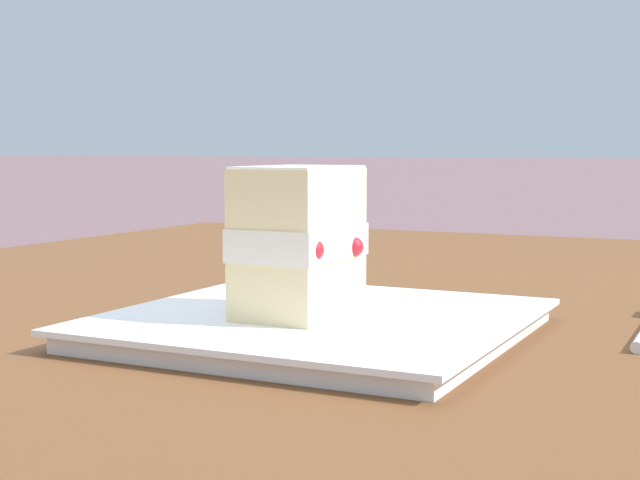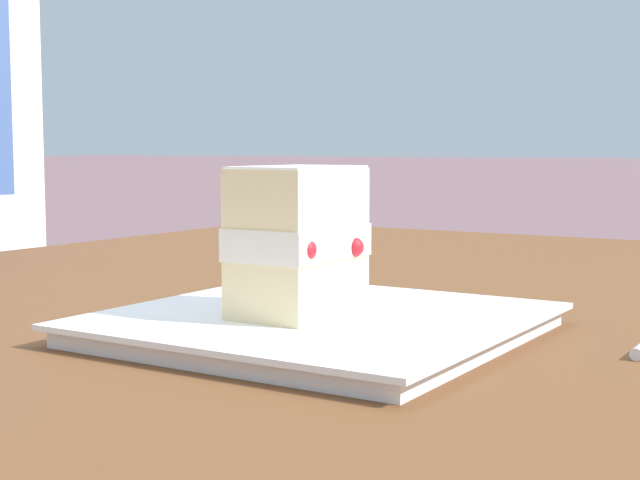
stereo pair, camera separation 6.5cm
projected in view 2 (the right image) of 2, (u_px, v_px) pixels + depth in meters
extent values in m
cylinder|color=brown|center=(274.00, 440.00, 1.63)|extent=(0.07, 0.07, 0.67)
cube|color=brown|center=(288.00, 306.00, 0.90)|extent=(1.26, 0.95, 0.04)
cube|color=white|center=(320.00, 327.00, 0.65)|extent=(0.26, 0.26, 0.01)
cube|color=white|center=(320.00, 316.00, 0.65)|extent=(0.27, 0.27, 0.00)
cube|color=beige|center=(298.00, 286.00, 0.65)|extent=(0.09, 0.06, 0.04)
cube|color=white|center=(298.00, 242.00, 0.64)|extent=(0.09, 0.06, 0.02)
sphere|color=#B21923|center=(272.00, 238.00, 0.66)|extent=(0.02, 0.02, 0.02)
sphere|color=#B21923|center=(278.00, 238.00, 0.68)|extent=(0.01, 0.01, 0.01)
sphere|color=#B21923|center=(354.00, 247.00, 0.65)|extent=(0.01, 0.01, 0.01)
sphere|color=#B21923|center=(305.00, 250.00, 0.60)|extent=(0.02, 0.02, 0.02)
cube|color=beige|center=(298.00, 197.00, 0.64)|extent=(0.09, 0.06, 0.04)
cube|color=white|center=(298.00, 167.00, 0.64)|extent=(0.09, 0.06, 0.00)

